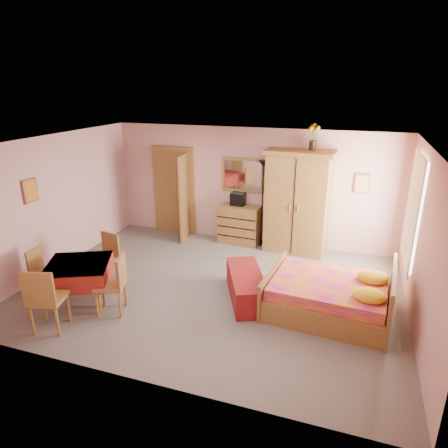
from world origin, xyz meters
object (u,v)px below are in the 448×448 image
(bench, at_px, (246,286))
(wardrobe, at_px, (297,202))
(dining_table, at_px, (80,283))
(chair_west, at_px, (45,272))
(wall_mirror, at_px, (243,175))
(floor_lamp, at_px, (262,204))
(chair_south, at_px, (48,298))
(stereo, at_px, (238,199))
(bed, at_px, (329,287))
(sunflower_vase, at_px, (313,137))
(chair_north, at_px, (104,259))
(chest_of_drawers, at_px, (240,224))
(chair_east, at_px, (110,284))

(bench, bearing_deg, wardrobe, 79.23)
(dining_table, xyz_separation_m, chair_west, (-0.75, 0.05, 0.06))
(wall_mirror, xyz_separation_m, dining_table, (-1.74, -3.64, -1.19))
(floor_lamp, bearing_deg, chair_south, -117.05)
(chair_south, bearing_deg, bench, 20.08)
(stereo, distance_m, wardrobe, 1.36)
(bed, bearing_deg, sunflower_vase, 110.31)
(floor_lamp, height_order, dining_table, floor_lamp)
(dining_table, height_order, chair_north, chair_north)
(floor_lamp, relative_size, chair_west, 2.29)
(sunflower_vase, bearing_deg, chest_of_drawers, -179.27)
(chest_of_drawers, xyz_separation_m, chair_north, (-1.80, -2.65, 0.01))
(wall_mirror, xyz_separation_m, bed, (2.20, -2.61, -1.11))
(wardrobe, bearing_deg, chair_south, -121.63)
(sunflower_vase, relative_size, bench, 0.38)
(floor_lamp, height_order, wardrobe, wardrobe)
(floor_lamp, bearing_deg, chair_east, -113.91)
(wall_mirror, distance_m, wardrobe, 1.39)
(chair_west, bearing_deg, chair_north, 131.00)
(stereo, xyz_separation_m, dining_table, (-1.68, -3.48, -0.66))
(wall_mirror, height_order, bench, wall_mirror)
(stereo, xyz_separation_m, floor_lamp, (0.56, 0.03, -0.06))
(chair_west, bearing_deg, bench, 100.78)
(chair_south, xyz_separation_m, chair_east, (0.60, 0.69, -0.03))
(sunflower_vase, xyz_separation_m, chair_west, (-4.00, -3.40, -2.06))
(floor_lamp, distance_m, dining_table, 4.21)
(bed, relative_size, chair_south, 1.86)
(stereo, distance_m, bed, 3.38)
(wall_mirror, distance_m, chair_west, 4.51)
(floor_lamp, distance_m, bed, 3.05)
(sunflower_vase, xyz_separation_m, bed, (0.68, -2.42, -2.03))
(wall_mirror, distance_m, dining_table, 4.20)
(sunflower_vase, height_order, chair_east, sunflower_vase)
(chest_of_drawers, distance_m, sunflower_vase, 2.54)
(floor_lamp, distance_m, chair_west, 4.60)
(wall_mirror, distance_m, stereo, 0.55)
(sunflower_vase, bearing_deg, wardrobe, -159.05)
(sunflower_vase, xyz_separation_m, chair_east, (-2.61, -3.53, -1.99))
(dining_table, bearing_deg, sunflower_vase, 46.64)
(bench, bearing_deg, floor_lamp, 97.89)
(bench, bearing_deg, dining_table, -158.57)
(chest_of_drawers, distance_m, chair_west, 4.20)
(floor_lamp, xyz_separation_m, bed, (1.70, -2.48, -0.52))
(stereo, height_order, dining_table, stereo)
(floor_lamp, bearing_deg, bed, -55.57)
(sunflower_vase, bearing_deg, floor_lamp, 176.35)
(chest_of_drawers, xyz_separation_m, sunflower_vase, (1.52, 0.02, 2.04))
(bench, bearing_deg, chair_west, -163.83)
(bed, xyz_separation_m, chair_north, (-3.99, -0.25, 0.01))
(floor_lamp, relative_size, chair_south, 1.86)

